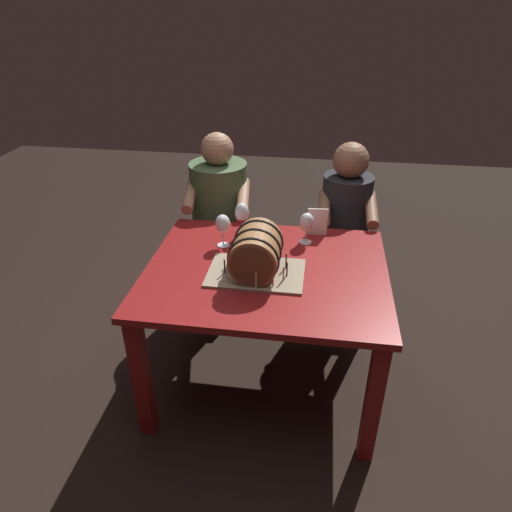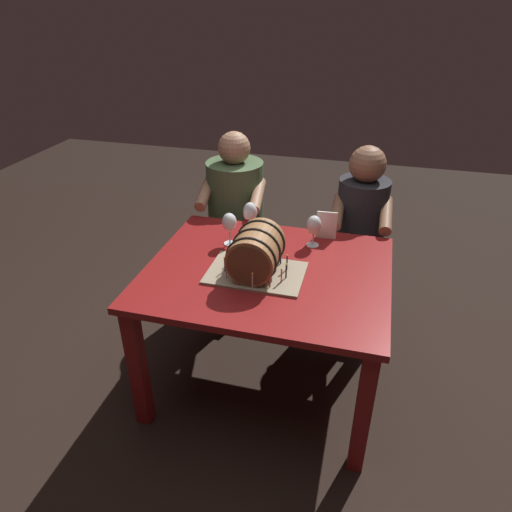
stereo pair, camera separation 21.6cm
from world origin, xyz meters
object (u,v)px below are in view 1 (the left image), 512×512
at_px(menu_card, 317,222).
at_px(person_seated_left, 220,226).
at_px(barrel_cake, 256,253).
at_px(wine_glass_empty, 223,224).
at_px(wine_glass_red, 242,214).
at_px(wine_glass_white, 307,223).
at_px(person_seated_right, 343,239).
at_px(dining_table, 266,287).

relative_size(menu_card, person_seated_left, 0.14).
xyz_separation_m(barrel_cake, wine_glass_empty, (-0.21, 0.26, 0.01)).
xyz_separation_m(menu_card, person_seated_left, (-0.64, 0.38, -0.25)).
distance_m(wine_glass_empty, wine_glass_red, 0.14).
bearing_deg(person_seated_left, wine_glass_white, -39.42).
bearing_deg(person_seated_right, barrel_cake, -118.20).
height_order(barrel_cake, wine_glass_white, barrel_cake).
height_order(menu_card, person_seated_left, person_seated_left).
xyz_separation_m(wine_glass_white, menu_card, (0.06, 0.10, -0.04)).
bearing_deg(wine_glass_empty, wine_glass_red, 52.39).
height_order(wine_glass_red, person_seated_right, person_seated_right).
distance_m(menu_card, person_seated_right, 0.51).
height_order(dining_table, menu_card, menu_card).
height_order(wine_glass_white, wine_glass_red, wine_glass_red).
height_order(wine_glass_red, menu_card, wine_glass_red).
bearing_deg(person_seated_left, barrel_cake, -66.57).
bearing_deg(wine_glass_red, wine_glass_white, -2.02).
bearing_deg(wine_glass_white, person_seated_right, 64.53).
xyz_separation_m(barrel_cake, person_seated_right, (0.45, 0.83, -0.33)).
distance_m(wine_glass_red, person_seated_left, 0.60).
bearing_deg(barrel_cake, menu_card, 58.78).
bearing_deg(wine_glass_white, dining_table, -120.60).
relative_size(wine_glass_empty, person_seated_right, 0.15).
height_order(barrel_cake, menu_card, barrel_cake).
height_order(barrel_cake, person_seated_left, person_seated_left).
relative_size(dining_table, person_seated_left, 1.00).
xyz_separation_m(wine_glass_red, person_seated_left, (-0.23, 0.46, -0.31)).
relative_size(wine_glass_white, wine_glass_red, 0.85).
bearing_deg(menu_card, barrel_cake, -124.67).
bearing_deg(wine_glass_empty, menu_card, 21.66).
bearing_deg(barrel_cake, wine_glass_white, 58.36).
distance_m(wine_glass_empty, menu_card, 0.53).
relative_size(wine_glass_red, person_seated_right, 0.18).
distance_m(menu_card, person_seated_left, 0.78).
bearing_deg(barrel_cake, wine_glass_red, 109.53).
distance_m(wine_glass_white, wine_glass_red, 0.35).
distance_m(dining_table, wine_glass_white, 0.42).
xyz_separation_m(dining_table, barrel_cake, (-0.04, -0.06, 0.22)).
height_order(dining_table, wine_glass_white, wine_glass_white).
height_order(wine_glass_empty, wine_glass_red, wine_glass_red).
bearing_deg(dining_table, person_seated_left, 117.46).
xyz_separation_m(wine_glass_red, person_seated_right, (0.58, 0.46, -0.35)).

